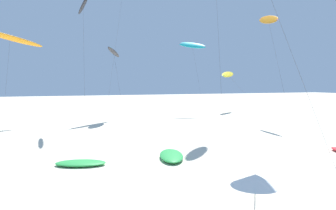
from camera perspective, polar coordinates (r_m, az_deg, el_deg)
flying_kite_1 at (r=66.27m, az=10.22°, el=5.20°), size 6.05×10.49×8.32m
flying_kite_3 at (r=41.56m, az=-14.37°, el=16.19°), size 1.02×5.73×15.60m
flying_kite_4 at (r=50.16m, az=-9.33°, el=8.94°), size 3.43×7.48×11.10m
flying_kite_5 at (r=48.03m, az=-25.48°, el=10.38°), size 8.22×7.54×12.72m
flying_kite_6 at (r=48.01m, az=16.84°, el=13.86°), size 4.14×11.04×15.38m
flying_kite_7 at (r=60.25m, az=4.20°, el=10.20°), size 4.64×8.76×13.40m
grounded_kite_0 at (r=25.09m, az=0.57°, el=-8.66°), size 3.18×4.89×0.43m
grounded_kite_2 at (r=23.76m, az=-14.78°, el=-9.60°), size 3.83×2.87×0.34m
beach_umbrella at (r=13.18m, az=14.75°, el=-12.38°), size 1.85×1.85×2.21m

